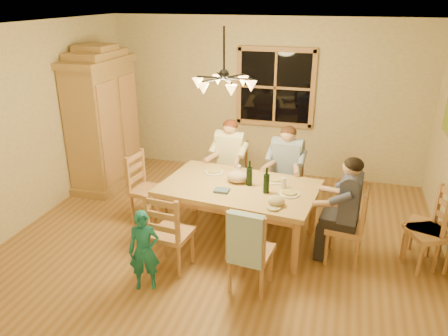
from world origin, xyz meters
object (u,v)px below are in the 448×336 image
(armoire, at_px, (104,123))
(chair_spare_front, at_px, (426,244))
(chair_end_left, at_px, (149,200))
(wine_bottle_a, at_px, (249,173))
(chair_near_left, at_px, (172,245))
(chair_far_left, at_px, (230,185))
(chandelier, at_px, (224,82))
(adult_slate_man, at_px, (349,198))
(chair_far_right, at_px, (285,194))
(wine_bottle_b, at_px, (266,180))
(chair_near_right, at_px, (251,263))
(adult_woman, at_px, (230,152))
(dining_table, at_px, (239,193))
(adult_plaid_man, at_px, (287,160))
(chair_end_right, at_px, (344,238))
(child, at_px, (144,251))
(chair_spare_back, at_px, (424,238))

(armoire, relative_size, chair_spare_front, 2.32)
(chair_end_left, height_order, wine_bottle_a, wine_bottle_a)
(armoire, height_order, chair_end_left, armoire)
(chair_near_left, bearing_deg, chair_far_left, 90.00)
(chandelier, bearing_deg, chair_spare_front, 1.02)
(wine_bottle_a, bearing_deg, armoire, 157.09)
(adult_slate_man, bearing_deg, chair_far_right, 46.64)
(wine_bottle_a, bearing_deg, wine_bottle_b, -33.05)
(chandelier, height_order, chair_near_right, chandelier)
(armoire, xyz_separation_m, chair_near_right, (2.98, -2.17, -0.75))
(chair_end_left, distance_m, adult_slate_man, 2.76)
(chair_near_left, height_order, chair_spare_front, same)
(chair_near_right, relative_size, wine_bottle_a, 3.00)
(chandelier, distance_m, chair_far_right, 2.11)
(armoire, xyz_separation_m, adult_woman, (2.21, -0.23, -0.22))
(dining_table, relative_size, chair_near_right, 2.09)
(chair_spare_front, bearing_deg, chair_near_right, 92.66)
(adult_plaid_man, bearing_deg, adult_slate_man, 136.64)
(armoire, distance_m, chair_far_left, 2.35)
(adult_slate_man, bearing_deg, chair_spare_front, -76.33)
(adult_woman, relative_size, chair_spare_front, 0.88)
(chair_end_left, distance_m, chair_spare_front, 3.62)
(dining_table, distance_m, adult_woman, 1.06)
(armoire, xyz_separation_m, chair_end_right, (3.94, -1.35, -0.75))
(dining_table, bearing_deg, chair_end_left, 173.65)
(chair_near_left, xyz_separation_m, chair_end_left, (-0.76, 1.01, 0.00))
(chair_near_right, relative_size, child, 1.07)
(chair_near_right, bearing_deg, wine_bottle_b, 97.14)
(wine_bottle_a, bearing_deg, adult_slate_man, -9.34)
(chandelier, bearing_deg, chair_far_right, 55.37)
(chair_end_right, relative_size, adult_slate_man, 1.13)
(chandelier, bearing_deg, adult_plaid_man, 55.37)
(chair_near_left, height_order, adult_plaid_man, adult_plaid_man)
(chair_far_left, height_order, wine_bottle_a, wine_bottle_a)
(adult_slate_man, bearing_deg, chair_spare_back, -68.43)
(armoire, height_order, chair_far_right, armoire)
(wine_bottle_b, bearing_deg, chair_far_right, 83.74)
(chair_far_left, relative_size, child, 1.07)
(chair_spare_front, relative_size, chair_spare_back, 1.00)
(chair_far_left, relative_size, chair_near_left, 1.00)
(chair_end_right, relative_size, chair_spare_front, 1.00)
(chair_end_right, height_order, adult_woman, adult_woman)
(adult_slate_man, distance_m, wine_bottle_b, 0.98)
(armoire, xyz_separation_m, chair_near_left, (2.01, -2.06, -0.75))
(chair_far_left, height_order, chair_far_right, same)
(chair_end_right, height_order, chair_spare_front, same)
(wine_bottle_a, bearing_deg, chair_spare_front, -2.17)
(dining_table, xyz_separation_m, adult_woman, (-0.38, 0.97, 0.18))
(chair_end_left, bearing_deg, wine_bottle_a, 92.51)
(chair_spare_back, bearing_deg, child, 132.27)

